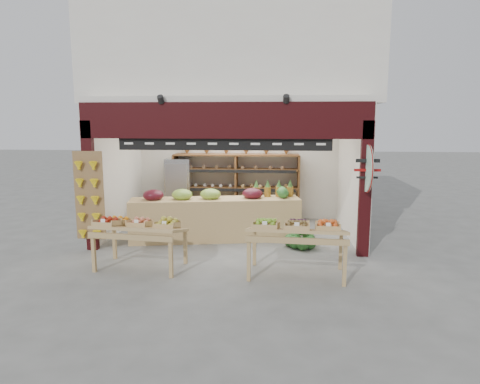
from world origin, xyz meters
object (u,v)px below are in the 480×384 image
mid_counter (215,217)px  back_shelving (236,173)px  watermelon_pile (301,239)px  display_table_right (293,228)px  display_table_left (136,226)px  refrigerator (179,190)px  cardboard_stack (156,218)px

mid_counter → back_shelving: bearing=81.5°
watermelon_pile → display_table_right: bearing=-98.2°
mid_counter → display_table_left: mid_counter is taller
mid_counter → watermelon_pile: (1.89, -0.45, -0.34)m
back_shelving → refrigerator: bearing=-173.8°
back_shelving → cardboard_stack: back_shelving is taller
display_table_left → display_table_right: bearing=-3.7°
cardboard_stack → watermelon_pile: cardboard_stack is taller
back_shelving → cardboard_stack: size_ratio=3.39×
refrigerator → display_table_left: bearing=-92.9°
back_shelving → mid_counter: bearing=-98.5°
refrigerator → watermelon_pile: (3.11, -2.31, -0.66)m
back_shelving → display_table_left: bearing=-110.5°
back_shelving → display_table_left: (-1.47, -3.93, -0.52)m
display_table_left → watermelon_pile: display_table_left is taller
display_table_right → refrigerator: bearing=126.0°
back_shelving → display_table_left: back_shelving is taller
refrigerator → display_table_left: (0.05, -3.77, -0.08)m
refrigerator → display_table_right: 4.88m
mid_counter → watermelon_pile: 1.97m
cardboard_stack → back_shelving: bearing=28.9°
refrigerator → watermelon_pile: size_ratio=2.47×
mid_counter → watermelon_pile: size_ratio=5.65×
watermelon_pile → refrigerator: bearing=143.4°
back_shelving → mid_counter: size_ratio=0.88×
mid_counter → cardboard_stack: bearing=149.4°
refrigerator → display_table_right: (2.87, -3.95, -0.01)m
cardboard_stack → watermelon_pile: bearing=-21.9°
refrigerator → mid_counter: refrigerator is taller
back_shelving → refrigerator: 1.59m
cardboard_stack → display_table_right: bearing=-43.0°
display_table_right → back_shelving: bearing=108.2°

